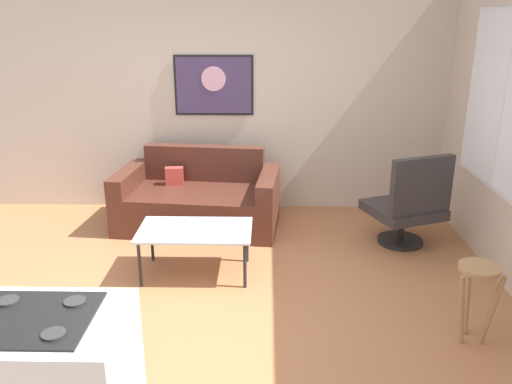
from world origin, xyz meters
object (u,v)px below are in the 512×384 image
(coffee_table, at_px, (195,233))
(armchair, at_px, (409,205))
(couch, at_px, (199,201))
(bar_stool, at_px, (477,285))
(wall_painting, at_px, (214,85))

(coffee_table, distance_m, armchair, 2.17)
(couch, xyz_separation_m, coffee_table, (0.11, -1.16, 0.12))
(couch, relative_size, armchair, 1.85)
(bar_stool, distance_m, wall_painting, 3.63)
(armchair, xyz_separation_m, bar_stool, (0.07, -1.64, 0.00))
(armchair, height_order, bar_stool, armchair)
(couch, xyz_separation_m, armchair, (2.19, -0.53, 0.17))
(armchair, bearing_deg, bar_stool, -87.68)
(armchair, bearing_deg, couch, 166.52)
(coffee_table, xyz_separation_m, bar_stool, (2.14, -1.00, 0.05))
(couch, relative_size, bar_stool, 3.04)
(bar_stool, height_order, wall_painting, wall_painting)
(couch, relative_size, wall_painting, 2.01)
(armchair, bearing_deg, coffee_table, -162.92)
(coffee_table, xyz_separation_m, wall_painting, (0.03, 1.77, 1.08))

